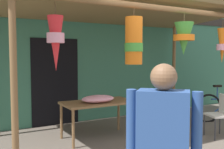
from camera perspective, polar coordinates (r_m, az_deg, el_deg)
The scene contains 8 objects.
ground_plane at distance 5.05m, azimuth 9.46°, elevation -14.55°, with size 30.00×30.00×0.00m, color #60564C.
shop_facade at distance 6.84m, azimuth -3.21°, elevation 8.70°, with size 11.36×0.29×4.33m.
market_stall_canopy at distance 5.42m, azimuth 3.90°, elevation 12.31°, with size 5.13×2.59×2.67m.
display_table at distance 5.22m, azimuth -2.92°, elevation -6.54°, with size 1.39×0.73×0.72m.
flower_heap_on_table at distance 5.11m, azimuth -2.84°, elevation -5.18°, with size 0.65×0.45×0.13m.
folding_chair at distance 5.73m, azimuth 22.32°, elevation -7.36°, with size 0.49×0.49×0.84m.
wicker_basket_by_table at distance 5.23m, azimuth 8.72°, elevation -12.35°, with size 0.37×0.37×0.27m, color olive.
vendor_in_orange at distance 2.22m, azimuth 10.79°, elevation -14.45°, with size 0.44×0.44×1.55m.
Camera 1 is at (-3.02, -3.72, 1.61)m, focal length 42.80 mm.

